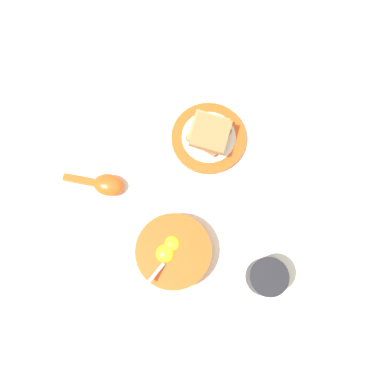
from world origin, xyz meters
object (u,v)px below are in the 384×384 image
egg_bowl (174,252)px  soup_spoon (105,184)px  toast_plate (209,138)px  drinking_cup (267,277)px  toast_sandwich (209,133)px

egg_bowl → soup_spoon: 0.22m
egg_bowl → soup_spoon: egg_bowl is taller
toast_plate → soup_spoon: size_ratio=1.22×
drinking_cup → soup_spoon: bearing=94.2°
egg_bowl → soup_spoon: bearing=80.5°
toast_sandwich → drinking_cup: (-0.20, -0.28, -0.00)m
toast_sandwich → soup_spoon: (-0.23, 0.13, -0.02)m
egg_bowl → toast_plate: (0.27, 0.09, -0.02)m
soup_spoon → drinking_cup: drinking_cup is taller
soup_spoon → egg_bowl: bearing=-99.5°
toast_sandwich → toast_plate: bearing=-151.4°
toast_sandwich → drinking_cup: drinking_cup is taller
soup_spoon → toast_sandwich: bearing=-29.7°
toast_plate → toast_sandwich: toast_sandwich is taller
egg_bowl → drinking_cup: egg_bowl is taller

